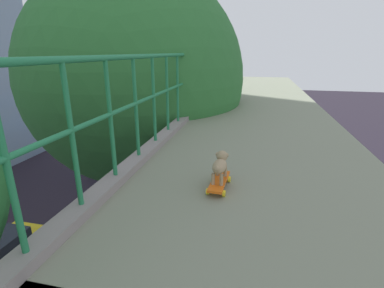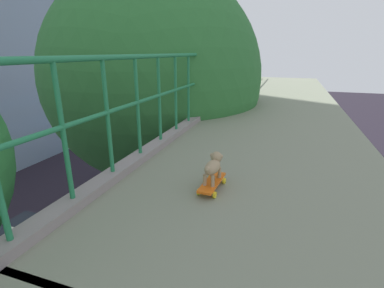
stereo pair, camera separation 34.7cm
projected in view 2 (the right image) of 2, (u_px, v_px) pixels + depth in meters
green_railing at (41, 190)px, 2.17m from camera, size 0.20×27.93×1.31m
car_yellow_cab_fourth at (12, 251)px, 10.14m from camera, size 1.83×4.58×1.53m
city_bus at (167, 125)px, 22.87m from camera, size 2.71×11.58×3.24m
roadside_tree_mid at (154, 80)px, 8.04m from camera, size 6.00×6.00×9.76m
toy_skateboard at (212, 183)px, 2.86m from camera, size 0.21×0.52×0.09m
small_dog at (213, 165)px, 2.83m from camera, size 0.15×0.39×0.28m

